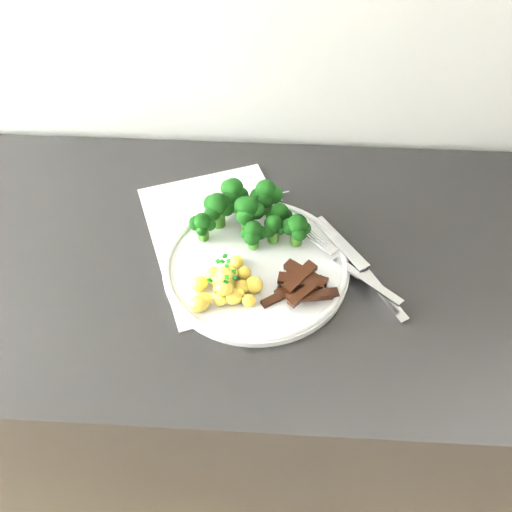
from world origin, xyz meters
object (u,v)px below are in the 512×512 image
(counter, at_px, (246,395))
(beef_strips, at_px, (302,285))
(potatoes, at_px, (224,284))
(recipe_paper, at_px, (224,237))
(broccoli, at_px, (251,211))
(knife, at_px, (369,279))
(fork, at_px, (354,269))
(plate, at_px, (256,265))

(counter, height_order, beef_strips, beef_strips)
(potatoes, bearing_deg, recipe_paper, 96.49)
(broccoli, height_order, potatoes, broccoli)
(broccoli, relative_size, beef_strips, 1.67)
(knife, bearing_deg, fork, 158.98)
(counter, relative_size, recipe_paper, 6.21)
(knife, bearing_deg, plate, 174.12)
(plate, relative_size, beef_strips, 2.50)
(plate, relative_size, broccoli, 1.50)
(recipe_paper, distance_m, plate, 0.08)
(beef_strips, bearing_deg, recipe_paper, 139.57)
(knife, bearing_deg, counter, 170.20)
(recipe_paper, bearing_deg, counter, -53.15)
(fork, bearing_deg, knife, -21.02)
(potatoes, distance_m, fork, 0.20)
(counter, height_order, broccoli, broccoli)
(fork, bearing_deg, counter, 171.92)
(beef_strips, relative_size, fork, 0.78)
(knife, bearing_deg, broccoli, 153.45)
(plate, relative_size, potatoes, 2.68)
(fork, bearing_deg, recipe_paper, 160.85)
(plate, distance_m, broccoli, 0.09)
(plate, height_order, potatoes, potatoes)
(potatoes, bearing_deg, knife, 9.26)
(broccoli, xyz_separation_m, knife, (0.18, -0.09, -0.04))
(fork, xyz_separation_m, knife, (0.02, -0.01, -0.01))
(plate, bearing_deg, beef_strips, -32.74)
(plate, xyz_separation_m, fork, (0.15, -0.01, 0.01))
(counter, relative_size, plate, 8.11)
(counter, distance_m, potatoes, 0.47)
(broccoli, relative_size, fork, 1.30)
(recipe_paper, relative_size, potatoes, 3.50)
(counter, relative_size, beef_strips, 20.26)
(potatoes, height_order, fork, potatoes)
(counter, distance_m, beef_strips, 0.47)
(broccoli, xyz_separation_m, beef_strips, (0.08, -0.12, -0.03))
(plate, bearing_deg, knife, -5.88)
(potatoes, height_order, knife, potatoes)
(counter, distance_m, broccoli, 0.49)
(plate, height_order, broccoli, broccoli)
(plate, bearing_deg, broccoli, 99.20)
(counter, bearing_deg, knife, -9.80)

